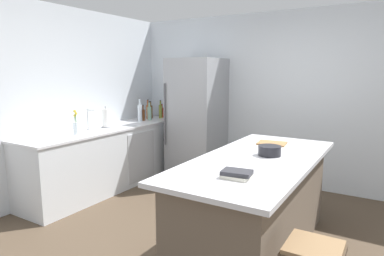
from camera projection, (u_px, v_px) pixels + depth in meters
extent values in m
plane|color=#4C3D2D|center=(207.00, 242.00, 3.43)|extent=(7.20, 7.20, 0.00)
cube|color=silver|center=(279.00, 100.00, 5.11)|extent=(6.00, 0.10, 2.60)
cube|color=silver|center=(46.00, 104.00, 4.47)|extent=(0.10, 6.00, 2.60)
cube|color=silver|center=(110.00, 158.00, 5.03)|extent=(0.66, 2.74, 0.88)
cube|color=silver|center=(108.00, 128.00, 4.96)|extent=(0.69, 2.77, 0.03)
cube|color=#B2B5BA|center=(142.00, 156.00, 5.15)|extent=(0.01, 0.60, 0.74)
cube|color=brown|center=(256.00, 207.00, 3.22)|extent=(0.83, 2.05, 0.89)
cube|color=silver|center=(257.00, 160.00, 3.14)|extent=(0.99, 2.25, 0.04)
cube|color=#93969B|center=(197.00, 119.00, 5.42)|extent=(0.78, 0.74, 1.92)
cylinder|color=#4C4C51|center=(165.00, 114.00, 5.26)|extent=(0.02, 0.02, 0.96)
cube|color=#473828|center=(314.00, 252.00, 2.15)|extent=(0.36, 0.36, 0.04)
cube|color=olive|center=(314.00, 247.00, 2.15)|extent=(0.34, 0.34, 0.03)
cylinder|color=silver|center=(88.00, 129.00, 4.71)|extent=(0.05, 0.05, 0.02)
cylinder|color=silver|center=(88.00, 119.00, 4.69)|extent=(0.02, 0.02, 0.28)
cylinder|color=silver|center=(90.00, 110.00, 4.64)|extent=(0.14, 0.02, 0.02)
cylinder|color=silver|center=(76.00, 128.00, 4.38)|extent=(0.07, 0.07, 0.15)
cylinder|color=#4C7F3D|center=(75.00, 123.00, 4.38)|extent=(0.01, 0.02, 0.18)
sphere|color=yellow|center=(75.00, 116.00, 4.36)|extent=(0.04, 0.04, 0.04)
cylinder|color=#4C7F3D|center=(75.00, 120.00, 4.36)|extent=(0.01, 0.02, 0.24)
sphere|color=yellow|center=(75.00, 111.00, 4.34)|extent=(0.04, 0.04, 0.04)
cylinder|color=#4C7F3D|center=(76.00, 122.00, 4.36)|extent=(0.01, 0.04, 0.21)
sphere|color=yellow|center=(76.00, 114.00, 4.34)|extent=(0.04, 0.04, 0.04)
cylinder|color=gray|center=(106.00, 127.00, 4.92)|extent=(0.14, 0.14, 0.01)
cylinder|color=white|center=(106.00, 118.00, 4.90)|extent=(0.11, 0.11, 0.26)
cylinder|color=gray|center=(105.00, 108.00, 4.88)|extent=(0.02, 0.02, 0.04)
cylinder|color=red|center=(162.00, 113.00, 5.98)|extent=(0.05, 0.05, 0.17)
cylinder|color=red|center=(162.00, 106.00, 5.96)|extent=(0.02, 0.02, 0.06)
cylinder|color=black|center=(162.00, 104.00, 5.95)|extent=(0.02, 0.02, 0.01)
cylinder|color=olive|center=(161.00, 112.00, 5.89)|extent=(0.06, 0.06, 0.23)
cylinder|color=olive|center=(160.00, 103.00, 5.86)|extent=(0.03, 0.03, 0.07)
cylinder|color=black|center=(160.00, 101.00, 5.86)|extent=(0.03, 0.03, 0.01)
cylinder|color=brown|center=(150.00, 112.00, 5.88)|extent=(0.08, 0.08, 0.22)
cylinder|color=brown|center=(150.00, 104.00, 5.86)|extent=(0.04, 0.04, 0.06)
cylinder|color=black|center=(150.00, 102.00, 5.85)|extent=(0.04, 0.04, 0.01)
cylinder|color=#994C23|center=(148.00, 112.00, 5.78)|extent=(0.06, 0.06, 0.24)
cylinder|color=#994C23|center=(148.00, 103.00, 5.75)|extent=(0.03, 0.03, 0.08)
cylinder|color=black|center=(148.00, 100.00, 5.75)|extent=(0.03, 0.03, 0.01)
cylinder|color=#8CB79E|center=(149.00, 113.00, 5.66)|extent=(0.07, 0.07, 0.22)
cylinder|color=#8CB79E|center=(149.00, 105.00, 5.63)|extent=(0.03, 0.03, 0.08)
cylinder|color=black|center=(149.00, 102.00, 5.62)|extent=(0.03, 0.03, 0.01)
cylinder|color=#5B3319|center=(143.00, 115.00, 5.60)|extent=(0.06, 0.06, 0.18)
cylinder|color=#5B3319|center=(143.00, 108.00, 5.57)|extent=(0.02, 0.02, 0.07)
cylinder|color=black|center=(143.00, 105.00, 5.57)|extent=(0.02, 0.02, 0.01)
cylinder|color=silver|center=(140.00, 113.00, 5.51)|extent=(0.07, 0.07, 0.27)
cylinder|color=silver|center=(140.00, 102.00, 5.48)|extent=(0.03, 0.03, 0.10)
cylinder|color=black|center=(140.00, 98.00, 5.47)|extent=(0.03, 0.03, 0.01)
cube|color=silver|center=(237.00, 176.00, 2.54)|extent=(0.20, 0.17, 0.03)
cube|color=#2D2D33|center=(237.00, 172.00, 2.54)|extent=(0.24, 0.18, 0.03)
cylinder|color=black|center=(270.00, 151.00, 3.22)|extent=(0.22, 0.22, 0.10)
cube|color=#9E7042|center=(272.00, 143.00, 3.74)|extent=(0.33, 0.27, 0.02)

